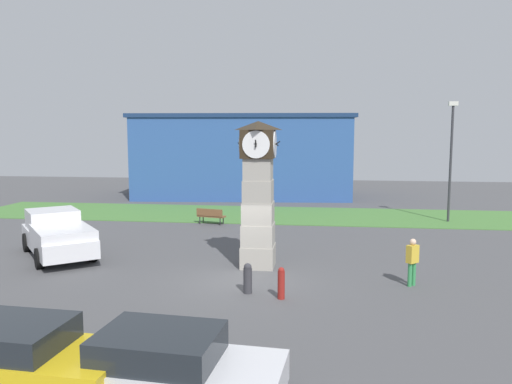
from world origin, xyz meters
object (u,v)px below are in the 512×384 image
Objects in this scene: bollard_mid_row at (248,278)px; car_by_building at (170,367)px; pedestrian_near_bench at (412,259)px; street_lamp_near_road at (451,154)px; bench at (211,215)px; car_near_tower at (20,359)px; pickup_truck at (57,234)px; bollard_near_tower at (281,283)px; clock_tower at (258,194)px.

car_by_building reaches higher than bollard_mid_row.
car_by_building is at bearing -125.47° from pedestrian_near_bench.
bollard_mid_row is 5.59m from pedestrian_near_bench.
car_by_building is 0.61× the size of street_lamp_near_road.
bench is 14.15m from street_lamp_near_road.
car_near_tower is 0.75× the size of pickup_truck.
pickup_truck is (-9.71, 4.19, 0.42)m from bollard_near_tower.
clock_tower is 1.32× the size of car_by_building.
pedestrian_near_bench is (13.97, -2.30, -0.01)m from pickup_truck.
pedestrian_near_bench reaches higher than car_near_tower.
bollard_near_tower is 1.19m from bollard_mid_row.
bollard_near_tower is at bearing -156.05° from pedestrian_near_bench.
car_near_tower is at bearing -108.60° from clock_tower.
car_near_tower is 18.65m from bench.
pedestrian_near_bench is (5.86, 8.23, 0.19)m from car_by_building.
bollard_mid_row is 0.18× the size of pickup_truck.
bollard_near_tower is 0.24× the size of car_by_building.
car_by_building is at bearing -52.39° from pickup_truck.
bollard_near_tower is at bearing -67.87° from bench.
bollard_near_tower is 1.02× the size of bollard_mid_row.
pickup_truck is at bearing -120.62° from bench.
car_by_building reaches higher than bench.
bollard_mid_row is 12.40m from bench.
bollard_near_tower is at bearing -23.36° from pickup_truck.
clock_tower is at bearing 161.93° from pedestrian_near_bench.
pedestrian_near_bench is 0.23× the size of street_lamp_near_road.
pickup_truck is (-8.59, 3.77, 0.44)m from bollard_mid_row.
clock_tower reaches higher than bench.
bollard_near_tower is at bearing -21.00° from bollard_mid_row.
clock_tower is 8.74m from pickup_truck.
car_near_tower is at bearing -136.74° from pedestrian_near_bench.
bench is at bearing -169.50° from street_lamp_near_road.
street_lamp_near_road reaches higher than bollard_near_tower.
car_near_tower is (-4.59, -6.43, 0.26)m from bollard_near_tower.
bollard_mid_row is 9.39m from pickup_truck.
bollard_mid_row is at bearing -71.90° from bench.
pickup_truck is 3.43× the size of pedestrian_near_bench.
street_lamp_near_road reaches higher than bollard_mid_row.
pickup_truck is 9.32m from bench.
pickup_truck is at bearing 170.65° from pedestrian_near_bench.
clock_tower is at bearing 71.40° from car_near_tower.
bollard_near_tower is at bearing 75.83° from car_by_building.
car_near_tower is 0.60× the size of street_lamp_near_road.
clock_tower reaches higher than bollard_mid_row.
clock_tower is 0.81× the size of street_lamp_near_road.
bollard_mid_row is at bearing -164.76° from pedestrian_near_bench.
clock_tower is at bearing 107.93° from bollard_near_tower.
bench is at bearing 113.86° from clock_tower.
car_near_tower is at bearing -178.05° from car_by_building.
car_by_building is at bearing -92.35° from clock_tower.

